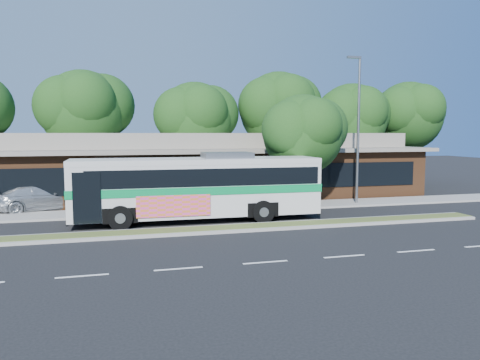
{
  "coord_description": "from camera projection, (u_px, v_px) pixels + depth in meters",
  "views": [
    {
      "loc": [
        -4.96,
        -19.96,
        4.43
      ],
      "look_at": [
        1.4,
        3.5,
        2.0
      ],
      "focal_mm": 35.0,
      "sensor_mm": 36.0,
      "label": 1
    }
  ],
  "objects": [
    {
      "name": "transit_bus",
      "position": [
        198.0,
        183.0,
        23.52
      ],
      "size": [
        12.43,
        3.07,
        3.47
      ],
      "rotation": [
        0.0,
        0.0,
        -0.02
      ],
      "color": "beige",
      "rests_on": "ground"
    },
    {
      "name": "lamp_post",
      "position": [
        358.0,
        126.0,
        28.67
      ],
      "size": [
        0.93,
        0.18,
        9.07
      ],
      "color": "slate",
      "rests_on": "ground"
    },
    {
      "name": "sidewalk_tree",
      "position": [
        307.0,
        133.0,
        28.1
      ],
      "size": [
        5.31,
        4.76,
        6.74
      ],
      "color": "black",
      "rests_on": "ground"
    },
    {
      "name": "plaza_building",
      "position": [
        186.0,
        166.0,
        33.17
      ],
      "size": [
        33.2,
        11.2,
        4.45
      ],
      "color": "brown",
      "rests_on": "ground"
    },
    {
      "name": "sidewalk",
      "position": [
        204.0,
        209.0,
        27.04
      ],
      "size": [
        44.0,
        2.6,
        0.12
      ],
      "primitive_type": "cube",
      "color": "gray",
      "rests_on": "ground"
    },
    {
      "name": "tree_bg_c",
      "position": [
        200.0,
        118.0,
        35.25
      ],
      "size": [
        6.24,
        5.6,
        8.26
      ],
      "color": "black",
      "rests_on": "ground"
    },
    {
      "name": "tree_bg_f",
      "position": [
        411.0,
        115.0,
        41.12
      ],
      "size": [
        6.69,
        6.0,
        8.92
      ],
      "color": "black",
      "rests_on": "ground"
    },
    {
      "name": "ground",
      "position": [
        230.0,
        233.0,
        20.9
      ],
      "size": [
        120.0,
        120.0,
        0.0
      ],
      "primitive_type": "plane",
      "color": "black",
      "rests_on": "ground"
    },
    {
      "name": "tree_bg_e",
      "position": [
        355.0,
        117.0,
        38.62
      ],
      "size": [
        6.47,
        5.8,
        8.5
      ],
      "color": "black",
      "rests_on": "ground"
    },
    {
      "name": "sedan",
      "position": [
        42.0,
        198.0,
        26.79
      ],
      "size": [
        5.61,
        3.55,
        1.52
      ],
      "primitive_type": "imported",
      "rotation": [
        0.0,
        0.0,
        1.86
      ],
      "color": "silver",
      "rests_on": "ground"
    },
    {
      "name": "tree_bg_d",
      "position": [
        283.0,
        109.0,
        37.97
      ],
      "size": [
        6.91,
        6.2,
        9.37
      ],
      "color": "black",
      "rests_on": "ground"
    },
    {
      "name": "tree_bg_b",
      "position": [
        90.0,
        110.0,
        34.09
      ],
      "size": [
        6.69,
        6.0,
        9.0
      ],
      "color": "black",
      "rests_on": "ground"
    },
    {
      "name": "median_strip",
      "position": [
        227.0,
        228.0,
        21.47
      ],
      "size": [
        26.0,
        1.1,
        0.15
      ],
      "primitive_type": "cube",
      "color": "#445223",
      "rests_on": "ground"
    }
  ]
}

